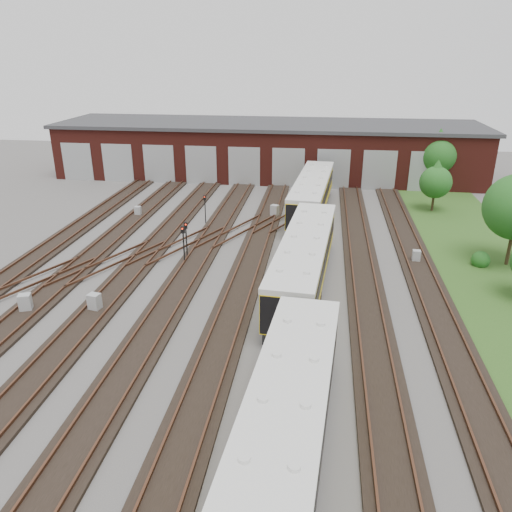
# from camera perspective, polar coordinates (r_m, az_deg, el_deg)

# --- Properties ---
(ground) EXTENTS (120.00, 120.00, 0.00)m
(ground) POSITION_cam_1_polar(r_m,az_deg,el_deg) (26.72, -8.60, -10.38)
(ground) COLOR #474442
(ground) RESTS_ON ground
(track_network) EXTENTS (30.40, 70.00, 0.33)m
(track_network) POSITION_cam_1_polar(r_m,az_deg,el_deg) (27.19, -8.62, -9.50)
(track_network) COLOR black
(track_network) RESTS_ON ground
(maintenance_shed) EXTENTS (51.00, 12.50, 6.35)m
(maintenance_shed) POSITION_cam_1_polar(r_m,az_deg,el_deg) (62.82, 1.34, 12.17)
(maintenance_shed) COLOR #4F1913
(maintenance_shed) RESTS_ON ground
(grass_verge) EXTENTS (8.00, 55.00, 0.05)m
(grass_verge) POSITION_cam_1_polar(r_m,az_deg,el_deg) (36.64, 26.36, -3.12)
(grass_verge) COLOR #234818
(grass_verge) RESTS_ON ground
(metro_train) EXTENTS (3.94, 47.60, 3.19)m
(metro_train) POSITION_cam_1_polar(r_m,az_deg,el_deg) (31.95, 5.55, -0.54)
(metro_train) COLOR black
(metro_train) RESTS_ON ground
(signal_mast_0) EXTENTS (0.28, 0.27, 2.84)m
(signal_mast_0) POSITION_cam_1_polar(r_m,az_deg,el_deg) (36.93, -7.99, 2.35)
(signal_mast_0) COLOR black
(signal_mast_0) RESTS_ON ground
(signal_mast_1) EXTENTS (0.27, 0.25, 2.88)m
(signal_mast_1) POSITION_cam_1_polar(r_m,az_deg,el_deg) (35.99, -8.30, 1.84)
(signal_mast_1) COLOR black
(signal_mast_1) RESTS_ON ground
(signal_mast_2) EXTENTS (0.23, 0.21, 2.59)m
(signal_mast_2) POSITION_cam_1_polar(r_m,az_deg,el_deg) (44.66, -5.85, 5.77)
(signal_mast_2) COLOR black
(signal_mast_2) RESTS_ON ground
(signal_mast_3) EXTENTS (0.29, 0.27, 3.20)m
(signal_mast_3) POSITION_cam_1_polar(r_m,az_deg,el_deg) (26.69, 1.14, -5.07)
(signal_mast_3) COLOR black
(signal_mast_3) RESTS_ON ground
(relay_cabinet_0) EXTENTS (0.84, 0.77, 1.14)m
(relay_cabinet_0) POSITION_cam_1_polar(r_m,az_deg,el_deg) (32.52, -24.86, -4.93)
(relay_cabinet_0) COLOR #999C9E
(relay_cabinet_0) RESTS_ON ground
(relay_cabinet_1) EXTENTS (0.56, 0.47, 0.92)m
(relay_cabinet_1) POSITION_cam_1_polar(r_m,az_deg,el_deg) (48.12, -13.34, 5.00)
(relay_cabinet_1) COLOR #999C9E
(relay_cabinet_1) RESTS_ON ground
(relay_cabinet_2) EXTENTS (0.78, 0.69, 1.12)m
(relay_cabinet_2) POSITION_cam_1_polar(r_m,az_deg,el_deg) (31.13, -17.96, -5.10)
(relay_cabinet_2) COLOR #999C9E
(relay_cabinet_2) RESTS_ON ground
(relay_cabinet_3) EXTENTS (0.86, 0.80, 1.15)m
(relay_cabinet_3) POSITION_cam_1_polar(r_m,az_deg,el_deg) (46.55, 2.15, 5.16)
(relay_cabinet_3) COLOR #999C9E
(relay_cabinet_3) RESTS_ON ground
(relay_cabinet_4) EXTENTS (0.59, 0.50, 0.94)m
(relay_cabinet_4) POSITION_cam_1_polar(r_m,az_deg,el_deg) (38.20, 17.83, -0.05)
(relay_cabinet_4) COLOR #999C9E
(relay_cabinet_4) RESTS_ON ground
(tree_0) EXTENTS (4.07, 4.07, 6.74)m
(tree_0) POSITION_cam_1_polar(r_m,az_deg,el_deg) (58.65, 20.12, 11.23)
(tree_0) COLOR #332717
(tree_0) RESTS_ON ground
(tree_1) EXTENTS (3.01, 3.01, 4.99)m
(tree_1) POSITION_cam_1_polar(r_m,az_deg,el_deg) (50.57, 19.90, 8.33)
(tree_1) COLOR #332717
(tree_1) RESTS_ON ground
(bush_1) EXTENTS (1.30, 1.30, 1.30)m
(bush_1) POSITION_cam_1_polar(r_m,az_deg,el_deg) (39.20, 24.32, -0.15)
(bush_1) COLOR #144313
(bush_1) RESTS_ON ground
(bush_2) EXTENTS (1.44, 1.44, 1.44)m
(bush_2) POSITION_cam_1_polar(r_m,az_deg,el_deg) (58.77, 18.90, 7.78)
(bush_2) COLOR #144313
(bush_2) RESTS_ON ground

